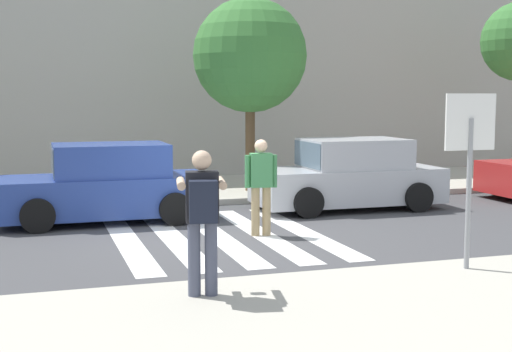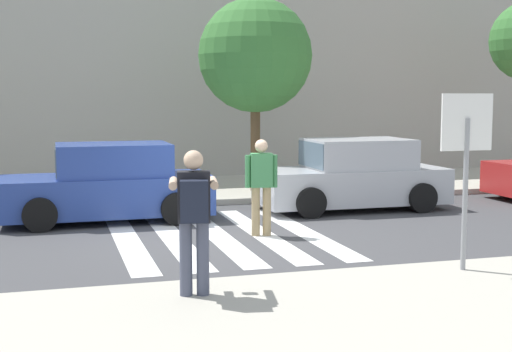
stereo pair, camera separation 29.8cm
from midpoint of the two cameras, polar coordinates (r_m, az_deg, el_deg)
ground_plane at (r=12.61m, az=-3.57°, el=-4.97°), size 120.00×120.00×0.00m
sidewalk_far at (r=18.40m, az=-8.10°, el=-1.18°), size 60.00×4.80×0.14m
building_facade_far at (r=22.64m, az=-10.12°, el=9.95°), size 56.00×4.00×7.82m
crosswalk_stripe_0 at (r=12.53m, az=-10.94°, el=-5.13°), size 0.44×5.20×0.01m
crosswalk_stripe_1 at (r=12.64m, az=-7.32°, el=-4.96°), size 0.44×5.20×0.01m
crosswalk_stripe_2 at (r=12.80m, az=-3.78°, el=-4.78°), size 0.44×5.20×0.01m
crosswalk_stripe_3 at (r=13.01m, az=-0.35°, el=-4.58°), size 0.44×5.20×0.01m
crosswalk_stripe_4 at (r=13.27m, az=2.96°, el=-4.38°), size 0.44×5.20×0.01m
stop_sign at (r=9.97m, az=15.91°, el=2.62°), size 0.76×0.08×2.38m
photographer_with_backpack at (r=8.34m, az=-5.34°, el=-2.74°), size 0.67×0.91×1.72m
pedestrian_crossing at (r=12.64m, az=-0.27°, el=-0.46°), size 0.57×0.29×1.72m
parked_car_blue at (r=14.46m, az=-12.52°, el=-0.73°), size 4.10×1.92×1.55m
parked_car_silver at (r=15.82m, az=6.94°, el=-0.01°), size 4.10×1.92×1.55m
street_tree_center at (r=17.65m, az=-0.97°, el=9.59°), size 2.80×2.80×4.73m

